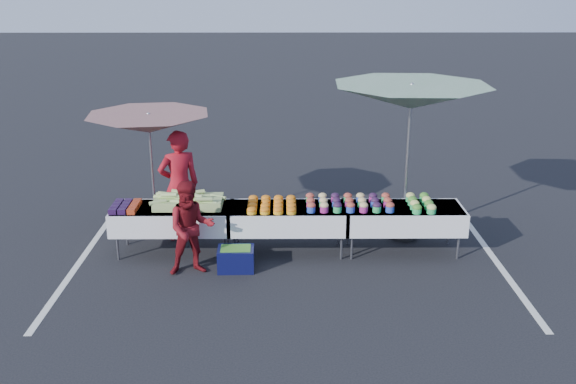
{
  "coord_description": "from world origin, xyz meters",
  "views": [
    {
      "loc": [
        -0.06,
        -9.35,
        4.19
      ],
      "look_at": [
        0.0,
        0.0,
        1.0
      ],
      "focal_mm": 40.0,
      "sensor_mm": 36.0,
      "label": 1
    }
  ],
  "objects_px": {
    "customer": "(191,228)",
    "vendor": "(179,185)",
    "table_center": "(288,217)",
    "umbrella_right": "(411,98)",
    "table_left": "(173,217)",
    "table_right": "(403,217)",
    "storage_bin": "(236,258)",
    "umbrella_left": "(149,124)"
  },
  "relations": [
    {
      "from": "table_left",
      "to": "customer",
      "type": "distance_m",
      "value": 0.86
    },
    {
      "from": "table_left",
      "to": "table_center",
      "type": "height_order",
      "value": "same"
    },
    {
      "from": "vendor",
      "to": "customer",
      "type": "height_order",
      "value": "vendor"
    },
    {
      "from": "table_center",
      "to": "customer",
      "type": "relative_size",
      "value": 1.32
    },
    {
      "from": "table_center",
      "to": "table_right",
      "type": "relative_size",
      "value": 1.0
    },
    {
      "from": "table_right",
      "to": "storage_bin",
      "type": "xyz_separation_m",
      "value": [
        -2.58,
        -0.65,
        -0.4
      ]
    },
    {
      "from": "table_left",
      "to": "table_center",
      "type": "xyz_separation_m",
      "value": [
        1.8,
        0.0,
        0.0
      ]
    },
    {
      "from": "umbrella_right",
      "to": "storage_bin",
      "type": "bearing_deg",
      "value": -155.24
    },
    {
      "from": "table_right",
      "to": "storage_bin",
      "type": "relative_size",
      "value": 3.41
    },
    {
      "from": "table_left",
      "to": "table_right",
      "type": "height_order",
      "value": "same"
    },
    {
      "from": "table_center",
      "to": "customer",
      "type": "height_order",
      "value": "customer"
    },
    {
      "from": "umbrella_left",
      "to": "umbrella_right",
      "type": "bearing_deg",
      "value": -2.74
    },
    {
      "from": "umbrella_right",
      "to": "table_left",
      "type": "bearing_deg",
      "value": -170.86
    },
    {
      "from": "vendor",
      "to": "storage_bin",
      "type": "distance_m",
      "value": 1.74
    },
    {
      "from": "umbrella_left",
      "to": "customer",
      "type": "bearing_deg",
      "value": -61.72
    },
    {
      "from": "table_center",
      "to": "customer",
      "type": "xyz_separation_m",
      "value": [
        -1.41,
        -0.75,
        0.12
      ]
    },
    {
      "from": "vendor",
      "to": "table_right",
      "type": "bearing_deg",
      "value": 147.51
    },
    {
      "from": "customer",
      "to": "table_right",
      "type": "bearing_deg",
      "value": 0.96
    },
    {
      "from": "table_right",
      "to": "customer",
      "type": "height_order",
      "value": "customer"
    },
    {
      "from": "customer",
      "to": "storage_bin",
      "type": "distance_m",
      "value": 0.83
    },
    {
      "from": "table_right",
      "to": "customer",
      "type": "xyz_separation_m",
      "value": [
        -3.21,
        -0.75,
        0.12
      ]
    },
    {
      "from": "storage_bin",
      "to": "vendor",
      "type": "bearing_deg",
      "value": 127.5
    },
    {
      "from": "storage_bin",
      "to": "table_left",
      "type": "bearing_deg",
      "value": 146.12
    },
    {
      "from": "customer",
      "to": "storage_bin",
      "type": "relative_size",
      "value": 2.59
    },
    {
      "from": "table_center",
      "to": "vendor",
      "type": "distance_m",
      "value": 1.89
    },
    {
      "from": "table_left",
      "to": "storage_bin",
      "type": "relative_size",
      "value": 3.41
    },
    {
      "from": "table_left",
      "to": "table_right",
      "type": "relative_size",
      "value": 1.0
    },
    {
      "from": "customer",
      "to": "table_center",
      "type": "bearing_deg",
      "value": 15.85
    },
    {
      "from": "table_left",
      "to": "vendor",
      "type": "height_order",
      "value": "vendor"
    },
    {
      "from": "table_center",
      "to": "vendor",
      "type": "relative_size",
      "value": 1.01
    },
    {
      "from": "table_center",
      "to": "storage_bin",
      "type": "relative_size",
      "value": 3.41
    },
    {
      "from": "customer",
      "to": "umbrella_left",
      "type": "bearing_deg",
      "value": 106.08
    },
    {
      "from": "customer",
      "to": "vendor",
      "type": "bearing_deg",
      "value": 93.06
    },
    {
      "from": "umbrella_left",
      "to": "storage_bin",
      "type": "bearing_deg",
      "value": -44.76
    },
    {
      "from": "umbrella_right",
      "to": "storage_bin",
      "type": "height_order",
      "value": "umbrella_right"
    },
    {
      "from": "table_right",
      "to": "umbrella_right",
      "type": "xyz_separation_m",
      "value": [
        0.13,
        0.6,
        1.76
      ]
    },
    {
      "from": "vendor",
      "to": "customer",
      "type": "bearing_deg",
      "value": 81.96
    },
    {
      "from": "customer",
      "to": "table_left",
      "type": "bearing_deg",
      "value": 105.43
    },
    {
      "from": "table_center",
      "to": "umbrella_left",
      "type": "distance_m",
      "value": 2.71
    },
    {
      "from": "umbrella_right",
      "to": "storage_bin",
      "type": "relative_size",
      "value": 5.96
    },
    {
      "from": "customer",
      "to": "umbrella_right",
      "type": "bearing_deg",
      "value": 9.82
    },
    {
      "from": "table_center",
      "to": "storage_bin",
      "type": "xyz_separation_m",
      "value": [
        -0.78,
        -0.65,
        -0.4
      ]
    }
  ]
}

